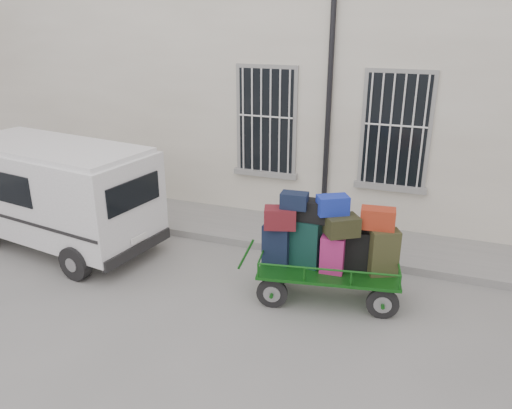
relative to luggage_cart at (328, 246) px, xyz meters
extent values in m
plane|color=slate|center=(-1.69, 0.00, -0.97)|extent=(80.00, 80.00, 0.00)
cube|color=beige|center=(-1.69, 5.50, 2.03)|extent=(24.00, 5.00, 6.00)
cylinder|color=black|center=(-0.74, 2.92, 1.83)|extent=(0.11, 0.11, 5.60)
cube|color=black|center=(-2.09, 2.98, 1.28)|extent=(1.20, 0.08, 2.20)
cube|color=gray|center=(-2.09, 2.96, 0.12)|extent=(1.45, 0.22, 0.12)
cube|color=black|center=(0.61, 2.98, 1.28)|extent=(1.20, 0.08, 2.20)
cube|color=gray|center=(0.61, 2.96, 0.12)|extent=(1.45, 0.22, 0.12)
cube|color=gray|center=(-1.69, 2.20, -0.89)|extent=(24.00, 1.70, 0.15)
cylinder|color=black|center=(-0.75, -0.54, -0.72)|extent=(0.50, 0.15, 0.50)
cylinder|color=gray|center=(-0.75, -0.54, -0.72)|extent=(0.29, 0.14, 0.28)
cylinder|color=black|center=(-0.88, 0.21, -0.72)|extent=(0.50, 0.15, 0.50)
cylinder|color=gray|center=(-0.88, 0.21, -0.72)|extent=(0.29, 0.14, 0.28)
cylinder|color=black|center=(0.93, -0.24, -0.72)|extent=(0.50, 0.15, 0.50)
cylinder|color=gray|center=(0.93, -0.24, -0.72)|extent=(0.29, 0.14, 0.28)
cylinder|color=black|center=(0.80, 0.51, -0.72)|extent=(0.50, 0.15, 0.50)
cylinder|color=gray|center=(0.80, 0.51, -0.72)|extent=(0.29, 0.14, 0.28)
cube|color=#135314|center=(0.03, -0.01, -0.42)|extent=(2.35, 1.37, 0.05)
cylinder|color=#135314|center=(-1.31, -0.25, -0.27)|extent=(0.29, 0.09, 0.56)
cube|color=black|center=(-0.83, -0.09, -0.07)|extent=(0.44, 0.27, 0.65)
cube|color=black|center=(-0.83, -0.09, 0.27)|extent=(0.19, 0.15, 0.03)
cube|color=#0C2D28|center=(-0.36, -0.03, -0.01)|extent=(0.50, 0.29, 0.77)
cube|color=black|center=(-0.36, -0.03, 0.40)|extent=(0.21, 0.15, 0.03)
cube|color=#9C1C52|center=(0.09, -0.11, -0.09)|extent=(0.37, 0.26, 0.60)
cube|color=black|center=(0.09, -0.11, 0.23)|extent=(0.16, 0.14, 0.03)
cube|color=black|center=(0.42, 0.17, -0.08)|extent=(0.49, 0.36, 0.64)
cube|color=black|center=(0.42, 0.17, 0.26)|extent=(0.20, 0.16, 0.03)
cube|color=#38361C|center=(0.84, 0.11, -0.02)|extent=(0.50, 0.42, 0.74)
cube|color=black|center=(0.84, 0.11, 0.36)|extent=(0.19, 0.16, 0.03)
cube|color=maroon|center=(-0.76, -0.15, 0.42)|extent=(0.56, 0.44, 0.33)
cube|color=black|center=(-0.23, 0.03, 0.55)|extent=(0.55, 0.30, 0.33)
cube|color=#2A2B15|center=(0.20, -0.06, 0.39)|extent=(0.60, 0.57, 0.30)
cube|color=maroon|center=(0.70, 0.16, 0.50)|extent=(0.54, 0.33, 0.32)
cube|color=black|center=(-0.56, -0.08, 0.71)|extent=(0.43, 0.28, 0.25)
cube|color=#16239A|center=(0.03, 0.00, 0.69)|extent=(0.54, 0.47, 0.29)
cube|color=silver|center=(-5.47, 0.17, 0.21)|extent=(4.28, 2.35, 1.66)
cube|color=silver|center=(-5.47, 0.17, 1.08)|extent=(4.08, 2.18, 0.09)
cube|color=black|center=(-3.45, -0.14, 0.49)|extent=(0.23, 1.28, 0.51)
cube|color=black|center=(-3.46, -0.14, -0.57)|extent=(0.35, 1.70, 0.20)
cube|color=white|center=(-3.42, -0.14, -0.36)|extent=(0.09, 0.39, 0.11)
cylinder|color=black|center=(-6.66, 1.21, -0.66)|extent=(0.65, 0.30, 0.63)
cylinder|color=black|center=(-4.27, -0.87, -0.66)|extent=(0.65, 0.30, 0.63)
cylinder|color=black|center=(-4.01, 0.81, -0.66)|extent=(0.65, 0.30, 0.63)
camera|label=1|loc=(1.43, -7.07, 3.38)|focal=35.00mm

